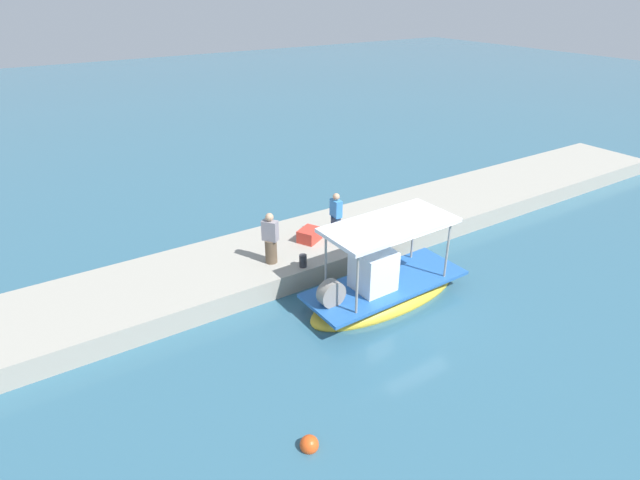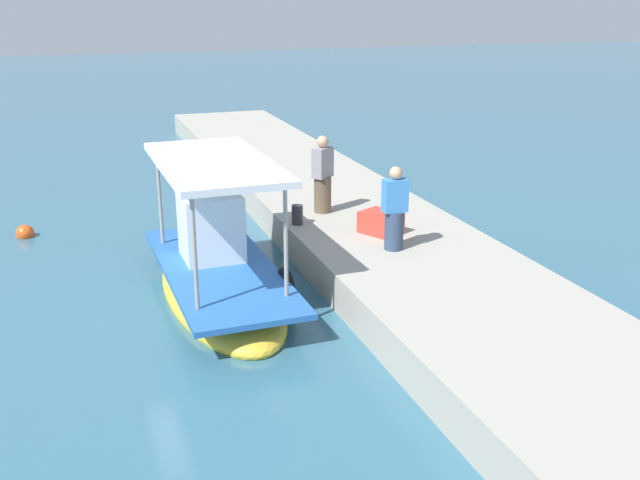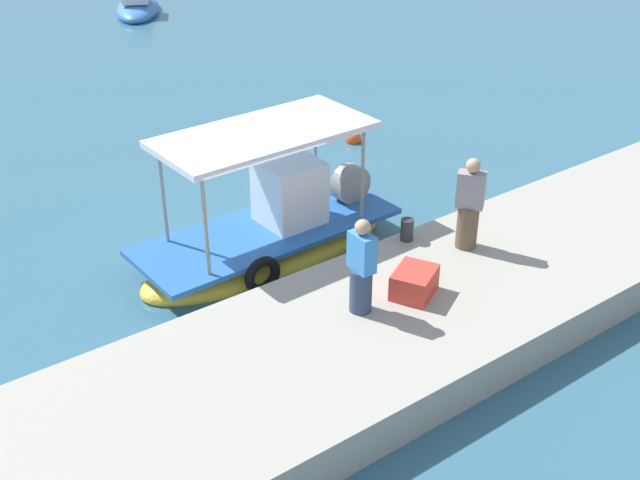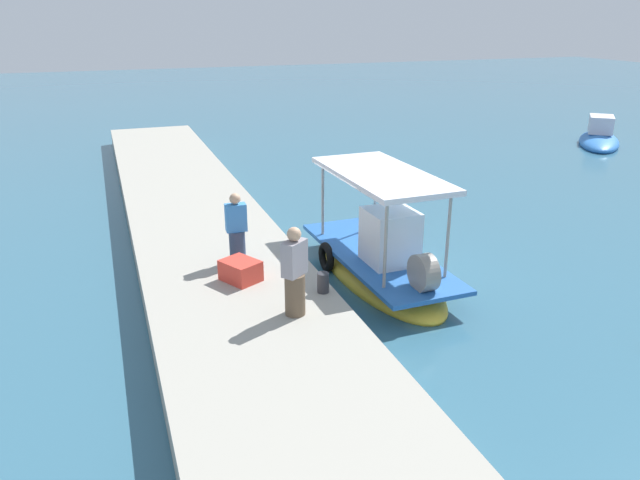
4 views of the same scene
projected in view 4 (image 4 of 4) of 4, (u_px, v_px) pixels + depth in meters
The scene contains 8 objects.
ground_plane at pixel (376, 266), 15.07m from camera, with size 120.00×120.00×0.00m, color #33637A.
dock_quay at pixel (224, 275), 13.72m from camera, with size 36.00×3.69×0.69m, color #A4A093.
main_fishing_boat at pixel (380, 261), 14.28m from camera, with size 5.47×2.18×2.93m.
fisherman_near_bollard at pixel (295, 276), 10.96m from camera, with size 0.53×0.55×1.72m.
fisherman_by_crate at pixel (237, 232), 13.31m from camera, with size 0.37×0.47×1.61m.
mooring_bollard at pixel (323, 283), 12.03m from camera, with size 0.24×0.24×0.42m, color #2D2D33.
cargo_crate at pixel (241, 271), 12.56m from camera, with size 0.76×0.61×0.44m, color red.
moored_boat_far at pixel (599, 139), 29.09m from camera, with size 4.90×4.60×1.54m.
Camera 4 is at (12.54, -6.06, 5.97)m, focal length 33.67 mm.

